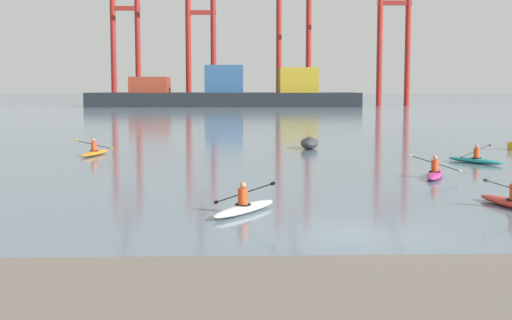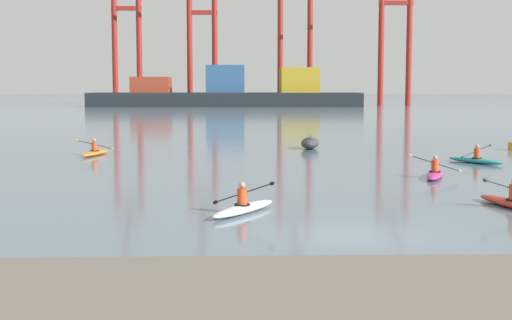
{
  "view_description": "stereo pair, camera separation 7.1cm",
  "coord_description": "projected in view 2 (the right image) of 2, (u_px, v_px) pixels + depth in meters",
  "views": [
    {
      "loc": [
        -3.16,
        -17.92,
        3.76
      ],
      "look_at": [
        -2.18,
        13.29,
        0.6
      ],
      "focal_mm": 50.25,
      "sensor_mm": 36.0,
      "label": 1
    },
    {
      "loc": [
        -3.09,
        -17.92,
        3.76
      ],
      "look_at": [
        -2.18,
        13.29,
        0.6
      ],
      "focal_mm": 50.25,
      "sensor_mm": 36.0,
      "label": 2
    }
  ],
  "objects": [
    {
      "name": "ground_plane",
      "position": [
        356.0,
        235.0,
        18.29
      ],
      "size": [
        800.0,
        800.0,
        0.0
      ],
      "primitive_type": "plane",
      "color": "slate"
    },
    {
      "name": "container_barge",
      "position": [
        229.0,
        94.0,
        142.71
      ],
      "size": [
        53.57,
        11.31,
        8.17
      ],
      "color": "#1E2328",
      "rests_on": "ground"
    },
    {
      "name": "gantry_crane_west",
      "position": [
        126.0,
        28.0,
        155.65
      ],
      "size": [
        6.53,
        15.26,
        33.84
      ],
      "color": "maroon",
      "rests_on": "ground"
    },
    {
      "name": "gantry_crane_west_mid",
      "position": [
        202.0,
        30.0,
        153.34
      ],
      "size": [
        6.59,
        15.58,
        32.79
      ],
      "color": "maroon",
      "rests_on": "ground"
    },
    {
      "name": "gantry_crane_east_mid",
      "position": [
        295.0,
        16.0,
        155.24
      ],
      "size": [
        7.72,
        19.85,
        37.35
      ],
      "color": "maroon",
      "rests_on": "ground"
    },
    {
      "name": "gantry_crane_east",
      "position": [
        396.0,
        25.0,
        149.86
      ],
      "size": [
        7.15,
        17.07,
        31.96
      ],
      "color": "maroon",
      "rests_on": "ground"
    },
    {
      "name": "capsized_dinghy",
      "position": [
        310.0,
        143.0,
        44.24
      ],
      "size": [
        1.44,
        2.72,
        0.76
      ],
      "color": "#38383D",
      "rests_on": "ground"
    },
    {
      "name": "kayak_orange",
      "position": [
        95.0,
        152.0,
        39.88
      ],
      "size": [
        2.21,
        3.45,
        0.95
      ],
      "color": "orange",
      "rests_on": "ground"
    },
    {
      "name": "kayak_teal",
      "position": [
        475.0,
        160.0,
        35.74
      ],
      "size": [
        2.26,
        3.23,
        0.95
      ],
      "color": "teal",
      "rests_on": "ground"
    },
    {
      "name": "kayak_red",
      "position": [
        512.0,
        202.0,
        22.48
      ],
      "size": [
        2.17,
        3.45,
        0.99
      ],
      "color": "red",
      "rests_on": "ground"
    },
    {
      "name": "kayak_white",
      "position": [
        244.0,
        207.0,
        21.53
      ],
      "size": [
        2.28,
        3.22,
        1.05
      ],
      "color": "silver",
      "rests_on": "ground"
    },
    {
      "name": "kayak_magenta",
      "position": [
        435.0,
        174.0,
        30.0
      ],
      "size": [
        2.1,
        3.4,
        0.98
      ],
      "color": "#C13384",
      "rests_on": "ground"
    }
  ]
}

